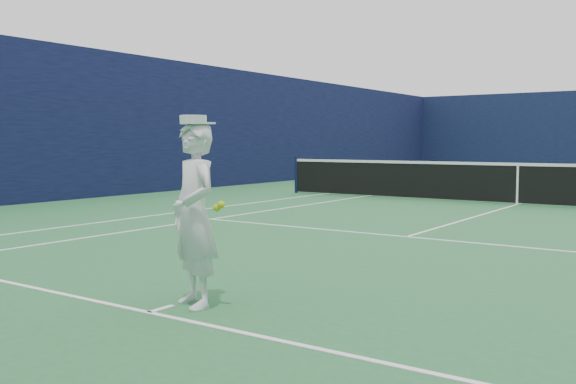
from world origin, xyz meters
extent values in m
plane|color=#266335|center=(0.00, 0.00, 0.00)|extent=(80.00, 80.00, 0.00)
cube|color=white|center=(0.00, -11.88, 0.00)|extent=(11.03, 0.06, 0.01)
cube|color=white|center=(-5.49, 0.00, 0.00)|extent=(0.06, 23.83, 0.01)
cube|color=white|center=(-4.12, 0.00, 0.00)|extent=(0.06, 23.77, 0.01)
cube|color=white|center=(0.00, 6.40, 0.00)|extent=(8.23, 0.06, 0.01)
cube|color=white|center=(0.00, -6.40, 0.00)|extent=(8.23, 0.06, 0.01)
cube|color=white|center=(0.00, 0.00, 0.00)|extent=(0.06, 12.80, 0.01)
cube|color=white|center=(0.00, -11.73, 0.00)|extent=(0.06, 0.30, 0.01)
cube|color=#0F1338|center=(-10.00, 0.00, 2.00)|extent=(0.12, 36.12, 4.00)
cylinder|color=#141E4C|center=(-6.40, 0.00, 0.54)|extent=(0.09, 0.09, 1.07)
cube|color=black|center=(0.00, 0.00, 0.50)|extent=(12.79, 0.02, 0.92)
cube|color=white|center=(0.00, 0.00, 0.97)|extent=(12.79, 0.04, 0.07)
cube|color=white|center=(0.00, 0.00, 0.47)|extent=(0.05, 0.03, 0.94)
imported|color=white|center=(0.18, -11.48, 0.84)|extent=(0.72, 0.61, 1.68)
cylinder|color=white|center=(0.18, -11.48, 1.70)|extent=(0.24, 0.24, 0.08)
cube|color=white|center=(0.23, -11.36, 1.67)|extent=(0.20, 0.16, 0.02)
cylinder|color=navy|center=(-0.05, -11.30, 0.86)|extent=(0.07, 0.10, 0.22)
cube|color=#1F30AB|center=(-0.05, -11.24, 0.68)|extent=(0.03, 0.03, 0.14)
torus|color=#1F30AB|center=(0.00, -11.19, 0.48)|extent=(0.31, 0.21, 0.29)
cube|color=beige|center=(0.00, -11.19, 0.48)|extent=(0.20, 0.09, 0.30)
sphere|color=#C6D618|center=(0.46, -11.49, 0.92)|extent=(0.07, 0.07, 0.07)
sphere|color=#C6D618|center=(0.51, -11.49, 0.95)|extent=(0.07, 0.07, 0.07)
camera|label=1|loc=(4.15, -15.75, 1.50)|focal=40.00mm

